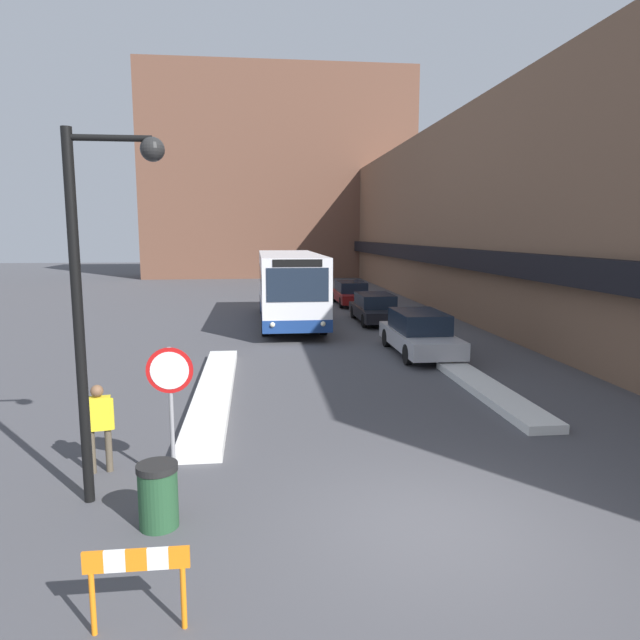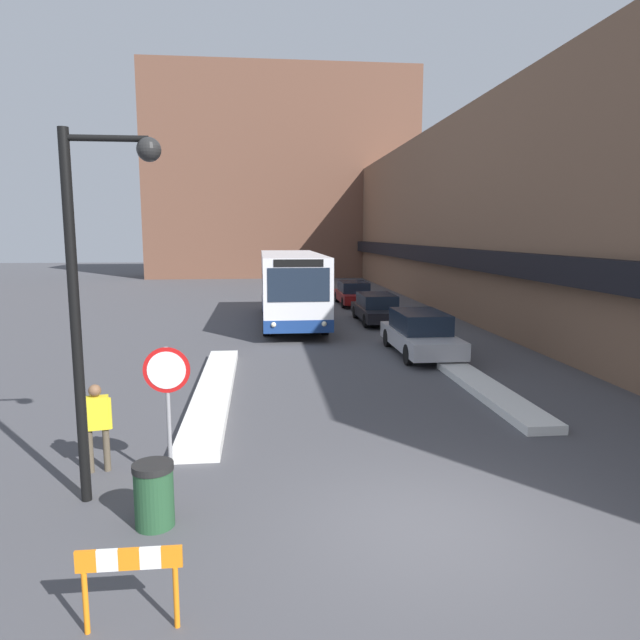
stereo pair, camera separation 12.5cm
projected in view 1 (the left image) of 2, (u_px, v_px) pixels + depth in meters
The scene contains 14 objects.
ground_plane at pixel (433, 528), 8.20m from camera, with size 160.00×160.00×0.00m, color #47474C.
building_row_right at pixel (476, 218), 32.13m from camera, with size 5.50×60.00×10.24m.
building_backdrop_far at pixel (279, 176), 56.54m from camera, with size 26.00×8.00×19.75m.
snow_bank_left at pixel (215, 391), 14.95m from camera, with size 0.90×9.13×0.25m.
snow_bank_right at pixel (490, 391), 14.99m from camera, with size 0.90×6.16×0.21m.
city_bus at pixel (289, 286), 26.81m from camera, with size 2.73×10.77×3.29m.
parked_car_front at pixel (419, 333), 19.96m from camera, with size 1.85×4.87×1.51m.
parked_car_middle at pixel (375, 308), 27.26m from camera, with size 1.83×4.68×1.36m.
parked_car_back at pixel (351, 293), 33.99m from camera, with size 1.84×4.68×1.39m.
stop_sign at pixel (170, 386), 9.32m from camera, with size 0.76×0.08×2.38m.
street_lamp at pixel (97, 274), 8.54m from camera, with size 1.46×0.36×5.73m.
pedestrian at pixel (99, 420), 10.00m from camera, with size 0.51×0.27×1.60m.
trash_bin at pixel (158, 495), 8.19m from camera, with size 0.59×0.59×0.95m.
construction_barricade at pixel (137, 573), 5.98m from camera, with size 1.10×0.06×0.94m.
Camera 1 is at (-2.49, -7.43, 4.20)m, focal length 32.00 mm.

